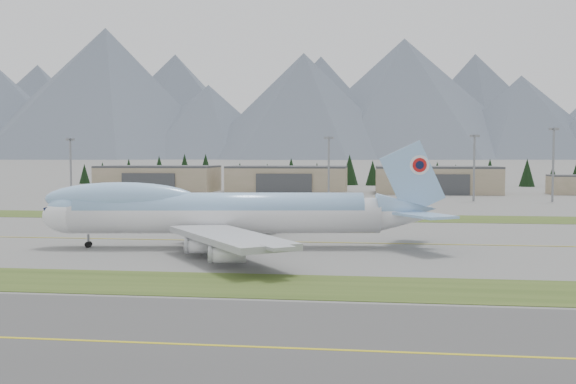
# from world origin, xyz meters

# --- Properties ---
(ground) EXTENTS (7000.00, 7000.00, 0.00)m
(ground) POSITION_xyz_m (0.00, 0.00, 0.00)
(ground) COLOR #5E5E5C
(ground) RESTS_ON ground
(grass_strip_near) EXTENTS (400.00, 14.00, 0.08)m
(grass_strip_near) POSITION_xyz_m (0.00, -38.00, 0.00)
(grass_strip_near) COLOR #354A1A
(grass_strip_near) RESTS_ON ground
(grass_strip_far) EXTENTS (400.00, 18.00, 0.08)m
(grass_strip_far) POSITION_xyz_m (0.00, 45.00, 0.00)
(grass_strip_far) COLOR #354A1A
(grass_strip_far) RESTS_ON ground
(asphalt_taxiway) EXTENTS (400.00, 32.00, 0.04)m
(asphalt_taxiway) POSITION_xyz_m (0.00, -62.00, 0.00)
(asphalt_taxiway) COLOR #3D3D3D
(asphalt_taxiway) RESTS_ON ground
(taxiway_line_main) EXTENTS (400.00, 0.40, 0.02)m
(taxiway_line_main) POSITION_xyz_m (0.00, 0.00, 0.00)
(taxiway_line_main) COLOR gold
(taxiway_line_main) RESTS_ON ground
(taxiway_line_near) EXTENTS (400.00, 0.40, 0.02)m
(taxiway_line_near) POSITION_xyz_m (0.00, -62.00, 0.00)
(taxiway_line_near) COLOR gold
(taxiway_line_near) RESTS_ON ground
(boeing_747_freighter) EXTENTS (67.98, 58.01, 17.84)m
(boeing_747_freighter) POSITION_xyz_m (-6.64, -7.80, 5.88)
(boeing_747_freighter) COLOR white
(boeing_747_freighter) RESTS_ON ground
(hangar_left) EXTENTS (48.00, 26.60, 10.80)m
(hangar_left) POSITION_xyz_m (-70.00, 149.90, 5.39)
(hangar_left) COLOR gray
(hangar_left) RESTS_ON ground
(hangar_center) EXTENTS (48.00, 26.60, 10.80)m
(hangar_center) POSITION_xyz_m (-15.00, 149.90, 5.39)
(hangar_center) COLOR gray
(hangar_center) RESTS_ON ground
(hangar_right) EXTENTS (48.00, 26.60, 10.80)m
(hangar_right) POSITION_xyz_m (45.00, 149.90, 5.39)
(hangar_right) COLOR gray
(hangar_right) RESTS_ON ground
(control_shed) EXTENTS (14.00, 12.00, 7.60)m
(control_shed) POSITION_xyz_m (95.00, 148.00, 3.80)
(control_shed) COLOR gray
(control_shed) RESTS_ON ground
(floodlight_masts) EXTENTS (170.44, 6.66, 24.18)m
(floodlight_masts) POSITION_xyz_m (12.68, 107.01, 15.62)
(floodlight_masts) COLOR gray
(floodlight_masts) RESTS_ON ground
(service_vehicle_a) EXTENTS (1.74, 3.25, 1.05)m
(service_vehicle_a) POSITION_xyz_m (-37.59, 124.18, 0.00)
(service_vehicle_a) COLOR #BBBBBD
(service_vehicle_a) RESTS_ON ground
(service_vehicle_b) EXTENTS (4.33, 3.25, 1.36)m
(service_vehicle_b) POSITION_xyz_m (22.01, 111.10, 0.00)
(service_vehicle_b) COLOR gold
(service_vehicle_b) RESTS_ON ground
(service_vehicle_c) EXTENTS (2.30, 4.75, 1.33)m
(service_vehicle_c) POSITION_xyz_m (53.60, 139.50, 0.00)
(service_vehicle_c) COLOR #B8B7BD
(service_vehicle_c) RESTS_ON ground
(conifer_belt) EXTENTS (270.29, 16.49, 16.84)m
(conifer_belt) POSITION_xyz_m (6.24, 212.18, 7.11)
(conifer_belt) COLOR black
(conifer_belt) RESTS_ON ground
(mountain_ridge_front) EXTENTS (4228.84, 1110.45, 485.37)m
(mountain_ridge_front) POSITION_xyz_m (-54.52, 2212.76, 213.26)
(mountain_ridge_front) COLOR #485260
(mountain_ridge_front) RESTS_ON ground
(mountain_ridge_rear) EXTENTS (4426.35, 990.83, 495.41)m
(mountain_ridge_rear) POSITION_xyz_m (155.69, 2900.00, 246.84)
(mountain_ridge_rear) COLOR #485260
(mountain_ridge_rear) RESTS_ON ground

